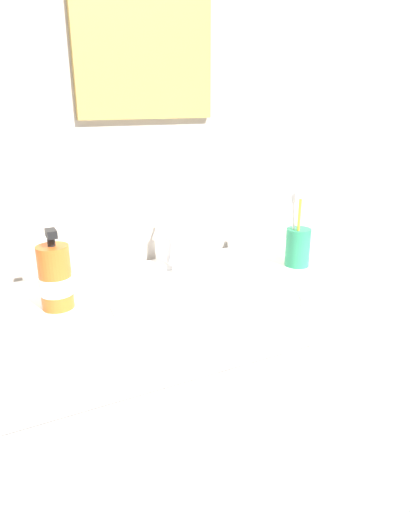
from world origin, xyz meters
name	(u,v)px	position (x,y,z in m)	size (l,w,h in m)	color
tiled_wall_back	(144,123)	(0.00, 0.30, 1.20)	(2.38, 0.04, 2.40)	beige
vanity_counter	(196,439)	(0.00, 0.00, 0.42)	(1.18, 0.53, 0.83)	silver
sink_basin	(211,311)	(0.02, -0.04, 0.80)	(0.45, 0.45, 0.11)	white
faucet	(173,245)	(0.02, 0.18, 0.90)	(0.02, 0.15, 0.12)	silver
toothbrush_cup	(298,247)	(0.33, 0.05, 0.88)	(0.07, 0.07, 0.10)	#2D9966
toothbrush_white	(294,224)	(0.31, 0.05, 0.95)	(0.03, 0.02, 0.20)	white
toothbrush_yellow	(299,223)	(0.32, 0.03, 0.96)	(0.02, 0.03, 0.21)	yellow
soap_dispenser	(55,278)	(-0.29, 0.07, 0.90)	(0.07, 0.07, 0.18)	orange
wall_mirror	(144,31)	(0.00, 0.27, 1.41)	(0.35, 0.02, 0.40)	tan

